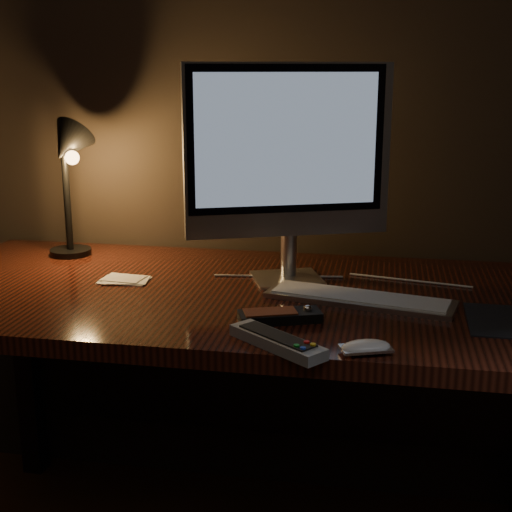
% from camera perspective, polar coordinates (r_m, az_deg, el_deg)
% --- Properties ---
extents(desk, '(1.60, 0.75, 0.75)m').
position_cam_1_polar(desk, '(1.79, -0.69, -6.03)').
color(desk, '#3D160D').
rests_on(desk, ground).
extents(monitor, '(0.47, 0.21, 0.52)m').
position_cam_1_polar(monitor, '(1.70, 2.58, 8.07)').
color(monitor, silver).
rests_on(monitor, desk).
extents(keyboard, '(0.44, 0.20, 0.02)m').
position_cam_1_polar(keyboard, '(1.61, 8.29, -3.37)').
color(keyboard, silver).
rests_on(keyboard, desk).
extents(mouse, '(0.10, 0.08, 0.02)m').
position_cam_1_polar(mouse, '(1.33, 8.78, -7.36)').
color(mouse, white).
rests_on(mouse, desk).
extents(media_remote, '(0.18, 0.12, 0.03)m').
position_cam_1_polar(media_remote, '(1.48, 1.92, -4.80)').
color(media_remote, black).
rests_on(media_remote, desk).
extents(tv_remote, '(0.20, 0.18, 0.03)m').
position_cam_1_polar(tv_remote, '(1.34, 1.70, -6.83)').
color(tv_remote, gray).
rests_on(tv_remote, desk).
extents(papers, '(0.12, 0.08, 0.01)m').
position_cam_1_polar(papers, '(1.78, -10.50, -1.87)').
color(papers, white).
rests_on(papers, desk).
extents(desk_lamp, '(0.18, 0.20, 0.39)m').
position_cam_1_polar(desk_lamp, '(1.98, -14.81, 7.13)').
color(desk_lamp, black).
rests_on(desk_lamp, desk).
extents(cable, '(0.62, 0.05, 0.01)m').
position_cam_1_polar(cable, '(1.77, 6.97, -1.89)').
color(cable, white).
rests_on(cable, desk).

